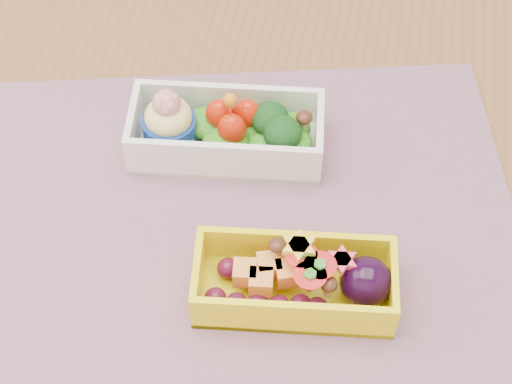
% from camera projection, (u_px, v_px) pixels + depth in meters
% --- Properties ---
extents(table, '(1.20, 0.80, 0.75)m').
position_uv_depth(table, '(210.00, 270.00, 0.79)').
color(table, brown).
rests_on(table, ground).
extents(placemat, '(0.52, 0.44, 0.00)m').
position_uv_depth(placemat, '(246.00, 223.00, 0.70)').
color(placemat, '#A06F86').
rests_on(placemat, table).
extents(bento_white, '(0.17, 0.09, 0.07)m').
position_uv_depth(bento_white, '(225.00, 131.00, 0.73)').
color(bento_white, white).
rests_on(bento_white, placemat).
extents(bento_yellow, '(0.16, 0.08, 0.05)m').
position_uv_depth(bento_yellow, '(299.00, 281.00, 0.64)').
color(bento_yellow, yellow).
rests_on(bento_yellow, placemat).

